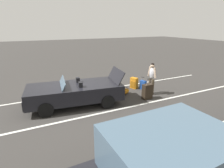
{
  "coord_description": "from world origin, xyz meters",
  "views": [
    {
      "loc": [
        1.92,
        7.66,
        3.46
      ],
      "look_at": [
        -1.81,
        0.08,
        0.75
      ],
      "focal_mm": 29.47,
      "sensor_mm": 36.0,
      "label": 1
    }
  ],
  "objects_px": {
    "suitcase_medium_bright": "(134,83)",
    "convertible_car": "(71,93)",
    "traveler_person": "(152,77)",
    "duffel_bag": "(125,91)",
    "suitcase_large_black": "(147,92)",
    "suitcase_small_carryon": "(143,85)"
  },
  "relations": [
    {
      "from": "duffel_bag",
      "to": "traveler_person",
      "type": "distance_m",
      "value": 1.58
    },
    {
      "from": "suitcase_large_black",
      "to": "suitcase_small_carryon",
      "type": "relative_size",
      "value": 1.44
    },
    {
      "from": "convertible_car",
      "to": "traveler_person",
      "type": "height_order",
      "value": "traveler_person"
    },
    {
      "from": "suitcase_large_black",
      "to": "duffel_bag",
      "type": "relative_size",
      "value": 1.49
    },
    {
      "from": "convertible_car",
      "to": "traveler_person",
      "type": "xyz_separation_m",
      "value": [
        -4.12,
        0.44,
        0.34
      ]
    },
    {
      "from": "suitcase_medium_bright",
      "to": "suitcase_small_carryon",
      "type": "xyz_separation_m",
      "value": [
        -0.37,
        0.38,
        -0.06
      ]
    },
    {
      "from": "suitcase_large_black",
      "to": "suitcase_medium_bright",
      "type": "height_order",
      "value": "suitcase_large_black"
    },
    {
      "from": "convertible_car",
      "to": "suitcase_large_black",
      "type": "xyz_separation_m",
      "value": [
        -3.53,
        0.89,
        -0.22
      ]
    },
    {
      "from": "suitcase_small_carryon",
      "to": "traveler_person",
      "type": "distance_m",
      "value": 1.05
    },
    {
      "from": "suitcase_large_black",
      "to": "duffel_bag",
      "type": "height_order",
      "value": "suitcase_large_black"
    },
    {
      "from": "convertible_car",
      "to": "suitcase_small_carryon",
      "type": "height_order",
      "value": "convertible_car"
    },
    {
      "from": "suitcase_medium_bright",
      "to": "convertible_car",
      "type": "bearing_deg",
      "value": -9.35
    },
    {
      "from": "suitcase_large_black",
      "to": "traveler_person",
      "type": "relative_size",
      "value": 0.64
    },
    {
      "from": "convertible_car",
      "to": "suitcase_medium_bright",
      "type": "height_order",
      "value": "convertible_car"
    },
    {
      "from": "convertible_car",
      "to": "traveler_person",
      "type": "relative_size",
      "value": 2.65
    },
    {
      "from": "suitcase_large_black",
      "to": "duffel_bag",
      "type": "distance_m",
      "value": 1.24
    },
    {
      "from": "suitcase_medium_bright",
      "to": "traveler_person",
      "type": "bearing_deg",
      "value": 84.37
    },
    {
      "from": "convertible_car",
      "to": "suitcase_medium_bright",
      "type": "distance_m",
      "value": 3.9
    },
    {
      "from": "suitcase_medium_bright",
      "to": "duffel_bag",
      "type": "distance_m",
      "value": 1.14
    },
    {
      "from": "suitcase_large_black",
      "to": "suitcase_medium_bright",
      "type": "bearing_deg",
      "value": -13.26
    },
    {
      "from": "suitcase_medium_bright",
      "to": "traveler_person",
      "type": "xyz_separation_m",
      "value": [
        -0.31,
        1.17,
        0.62
      ]
    },
    {
      "from": "suitcase_medium_bright",
      "to": "duffel_bag",
      "type": "bearing_deg",
      "value": 12.15
    }
  ]
}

